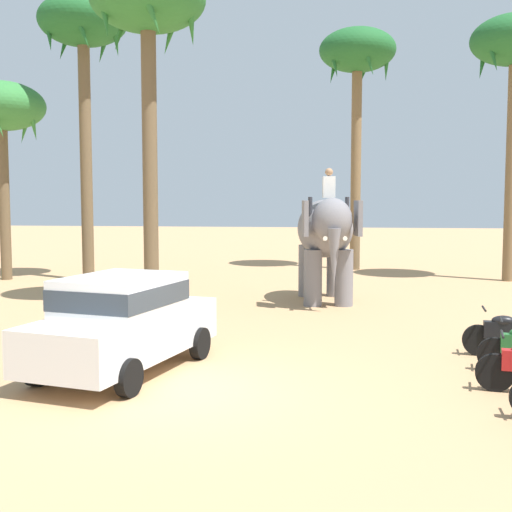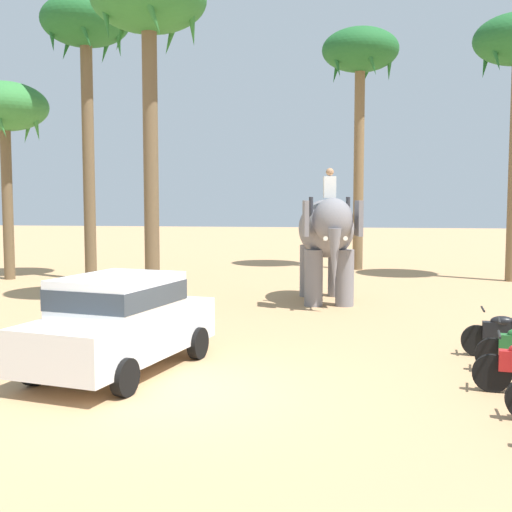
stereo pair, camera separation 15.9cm
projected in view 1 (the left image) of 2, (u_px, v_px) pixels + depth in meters
name	position (u px, v px, depth m)	size (l,w,h in m)	color
ground_plane	(175.00, 394.00, 10.17)	(120.00, 120.00, 0.00)	tan
car_sedan_foreground	(123.00, 320.00, 11.38)	(2.56, 4.37, 1.70)	white
elephant_with_mahout	(326.00, 234.00, 19.03)	(2.07, 3.98, 3.88)	slate
motorcycle_far_in_row	(511.00, 333.00, 12.48)	(1.80, 0.55, 0.94)	black
palm_tree_behind_elephant	(1.00, 111.00, 24.05)	(3.20, 3.20, 7.33)	brown
palm_tree_near_hut	(148.00, 11.00, 17.91)	(3.20, 3.20, 9.40)	brown
palm_tree_left_of_road	(83.00, 32.00, 23.54)	(3.20, 3.20, 10.32)	brown
palm_tree_far_back	(357.00, 60.00, 27.34)	(3.20, 3.20, 10.12)	brown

